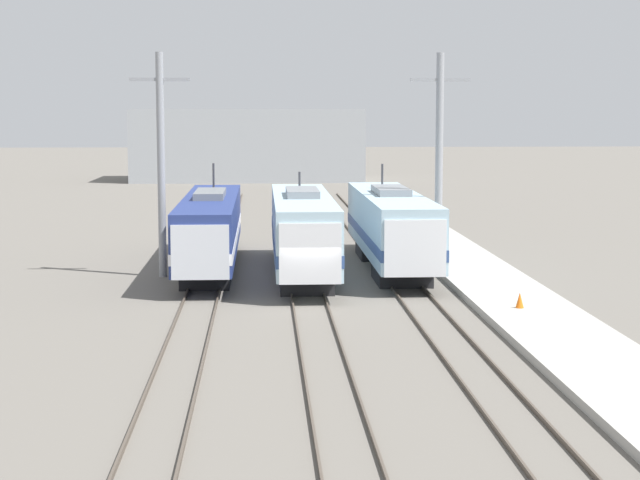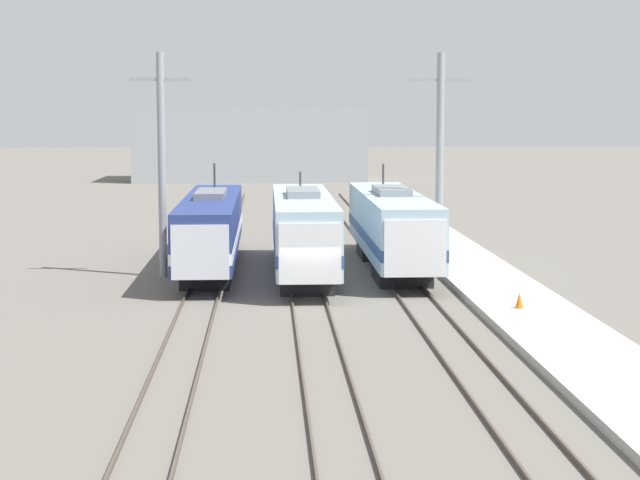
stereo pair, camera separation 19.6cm
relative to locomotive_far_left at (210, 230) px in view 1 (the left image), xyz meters
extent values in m
plane|color=#666059|center=(4.66, -9.83, -2.11)|extent=(400.00, 400.00, 0.00)
cube|color=#4C4238|center=(-0.72, -9.83, -2.04)|extent=(0.07, 120.00, 0.15)
cube|color=#4C4238|center=(0.72, -9.83, -2.04)|extent=(0.07, 120.00, 0.15)
cube|color=#4C4238|center=(3.94, -9.83, -2.04)|extent=(0.07, 120.00, 0.15)
cube|color=#4C4238|center=(5.37, -9.83, -2.04)|extent=(0.07, 120.00, 0.15)
cube|color=#4C4238|center=(8.59, -9.83, -2.04)|extent=(0.07, 120.00, 0.15)
cube|color=#4C4238|center=(10.03, -9.83, -2.04)|extent=(0.07, 120.00, 0.15)
cube|color=black|center=(0.00, -4.25, -1.64)|extent=(2.30, 4.15, 0.95)
cube|color=black|center=(0.00, 5.18, -1.64)|extent=(2.30, 4.15, 0.95)
cube|color=navy|center=(0.00, 0.47, 0.23)|extent=(2.71, 18.86, 2.79)
cube|color=silver|center=(0.00, 0.47, -0.32)|extent=(2.75, 18.90, 0.50)
cube|color=silver|center=(0.00, -8.15, 0.02)|extent=(2.49, 1.82, 2.37)
cube|color=black|center=(0.00, -8.98, 0.55)|extent=(2.12, 0.08, 0.66)
cube|color=slate|center=(0.00, 0.47, 1.81)|extent=(1.49, 4.71, 0.35)
cylinder|color=#38383D|center=(0.00, 4.62, 2.41)|extent=(0.12, 0.12, 1.55)
cube|color=#232326|center=(4.66, -6.11, -1.64)|extent=(2.42, 3.79, 0.95)
cube|color=#232326|center=(4.66, 2.50, -1.64)|extent=(2.42, 3.79, 0.95)
cube|color=#9EBCCC|center=(4.66, -1.81, 0.35)|extent=(2.84, 17.22, 3.03)
cube|color=navy|center=(4.66, -1.81, -0.25)|extent=(2.88, 17.26, 0.55)
cube|color=silver|center=(4.66, -9.65, 0.13)|extent=(2.61, 1.73, 2.58)
cube|color=black|center=(4.66, -10.44, 0.69)|extent=(2.22, 0.08, 0.72)
cube|color=gray|center=(4.66, -1.81, 2.04)|extent=(1.56, 4.30, 0.35)
cylinder|color=#38383D|center=(4.66, 1.98, 2.36)|extent=(0.12, 0.12, 0.98)
cube|color=#232326|center=(9.31, -4.22, -1.64)|extent=(2.52, 3.94, 0.95)
cube|color=#232326|center=(9.31, 4.74, -1.64)|extent=(2.52, 3.94, 0.95)
cube|color=#9EBCCC|center=(9.31, 0.26, 0.31)|extent=(2.96, 17.91, 2.95)
cube|color=navy|center=(9.31, 0.26, -0.28)|extent=(3.00, 17.95, 0.53)
cube|color=silver|center=(9.31, -7.66, 0.09)|extent=(2.72, 2.26, 2.51)
cube|color=black|center=(9.31, -8.71, 0.64)|extent=(2.32, 0.08, 0.70)
cube|color=gray|center=(9.31, 0.26, 1.97)|extent=(1.63, 4.48, 0.35)
cylinder|color=#38383D|center=(9.31, 4.20, 2.47)|extent=(0.12, 0.12, 1.36)
cylinder|color=gray|center=(-2.26, -1.85, 3.38)|extent=(0.38, 0.38, 10.99)
cube|color=gray|center=(-2.26, -1.85, 7.56)|extent=(2.96, 0.16, 0.16)
cylinder|color=gray|center=(11.46, -1.85, 3.38)|extent=(0.38, 0.38, 10.99)
cube|color=gray|center=(11.46, -1.85, 7.56)|extent=(2.96, 0.16, 0.16)
cube|color=#A8A59E|center=(13.36, -9.83, -1.96)|extent=(4.00, 120.00, 0.31)
cone|color=orange|center=(12.94, -12.87, -1.49)|extent=(0.33, 0.33, 0.63)
cube|color=#9EA3A8|center=(1.04, 73.02, 2.09)|extent=(26.85, 12.73, 8.40)
camera|label=1|loc=(2.67, -54.50, 6.03)|focal=60.00mm
camera|label=2|loc=(2.86, -54.51, 6.03)|focal=60.00mm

